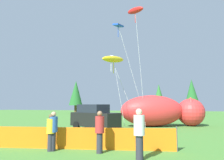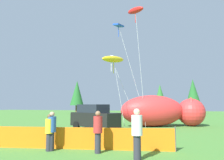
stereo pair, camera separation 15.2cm
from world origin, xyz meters
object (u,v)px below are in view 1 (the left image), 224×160
(folding_chair, at_px, (142,131))
(kite_red_lizard, at_px, (135,11))
(parked_car, at_px, (94,117))
(spectator_in_yellow_shirt, at_px, (139,132))
(kite_yellow_hero, at_px, (113,59))
(kite_blue_box, at_px, (119,28))
(spectator_in_red_shirt, at_px, (100,130))
(inflatable_cat, at_px, (161,112))
(spectator_in_black_shirt, at_px, (51,131))
(kite_white_ghost, at_px, (111,59))
(spectator_in_grey_shirt, at_px, (53,129))

(folding_chair, height_order, kite_red_lizard, kite_red_lizard)
(parked_car, relative_size, spectator_in_yellow_shirt, 2.43)
(kite_yellow_hero, distance_m, kite_blue_box, 5.45)
(spectator_in_yellow_shirt, bearing_deg, spectator_in_red_shirt, 158.91)
(inflatable_cat, distance_m, kite_blue_box, 10.01)
(spectator_in_black_shirt, distance_m, kite_white_ghost, 12.85)
(kite_white_ghost, bearing_deg, spectator_in_black_shirt, -87.64)
(spectator_in_black_shirt, bearing_deg, kite_yellow_hero, 88.88)
(spectator_in_black_shirt, relative_size, kite_blue_box, 0.15)
(folding_chair, distance_m, kite_blue_box, 13.95)
(kite_red_lizard, bearing_deg, folding_chair, -78.34)
(kite_white_ghost, bearing_deg, kite_yellow_hero, -67.26)
(spectator_in_red_shirt, distance_m, kite_white_ghost, 12.91)
(folding_chair, relative_size, kite_yellow_hero, 0.13)
(inflatable_cat, xyz_separation_m, spectator_in_grey_shirt, (-4.09, -12.65, -0.41))
(parked_car, relative_size, spectator_in_black_shirt, 2.85)
(kite_red_lizard, bearing_deg, spectator_in_red_shirt, -88.18)
(spectator_in_red_shirt, relative_size, kite_red_lizard, 0.15)
(spectator_in_red_shirt, relative_size, kite_white_ghost, 0.25)
(kite_white_ghost, bearing_deg, spectator_in_red_shirt, -76.42)
(spectator_in_black_shirt, bearing_deg, folding_chair, 49.72)
(parked_car, xyz_separation_m, folding_chair, (4.55, -4.23, -0.48))
(spectator_in_yellow_shirt, distance_m, spectator_in_red_shirt, 1.96)
(kite_blue_box, distance_m, kite_red_lizard, 2.62)
(kite_blue_box, bearing_deg, spectator_in_red_shirt, -79.64)
(folding_chair, xyz_separation_m, inflatable_cat, (0.65, 8.56, 0.82))
(folding_chair, bearing_deg, kite_white_ghost, 78.95)
(spectator_in_grey_shirt, relative_size, kite_white_ghost, 0.24)
(folding_chair, height_order, spectator_in_grey_shirt, spectator_in_grey_shirt)
(kite_yellow_hero, bearing_deg, folding_chair, -59.96)
(parked_car, distance_m, spectator_in_red_shirt, 8.81)
(inflatable_cat, distance_m, spectator_in_grey_shirt, 13.30)
(parked_car, xyz_separation_m, kite_blue_box, (0.87, 4.96, 9.35))
(kite_red_lizard, bearing_deg, kite_yellow_hero, -126.96)
(spectator_in_yellow_shirt, bearing_deg, spectator_in_black_shirt, 173.12)
(spectator_in_grey_shirt, bearing_deg, kite_blue_box, 91.00)
(folding_chair, bearing_deg, spectator_in_red_shirt, -147.42)
(spectator_in_black_shirt, bearing_deg, kite_red_lizard, 81.23)
(spectator_in_grey_shirt, bearing_deg, spectator_in_black_shirt, -137.18)
(spectator_in_red_shirt, relative_size, kite_blue_box, 0.17)
(inflatable_cat, xyz_separation_m, kite_blue_box, (-4.32, 0.63, 9.01))
(spectator_in_grey_shirt, distance_m, kite_blue_box, 16.28)
(folding_chair, bearing_deg, inflatable_cat, 46.06)
(kite_white_ghost, bearing_deg, spectator_in_yellow_shirt, -69.23)
(inflatable_cat, bearing_deg, kite_yellow_hero, -167.64)
(parked_car, distance_m, spectator_in_yellow_shirt, 10.24)
(spectator_in_black_shirt, distance_m, kite_blue_box, 16.38)
(spectator_in_red_shirt, distance_m, kite_blue_box, 16.33)
(kite_blue_box, bearing_deg, kite_red_lizard, -30.75)
(kite_white_ghost, bearing_deg, parked_car, -99.93)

